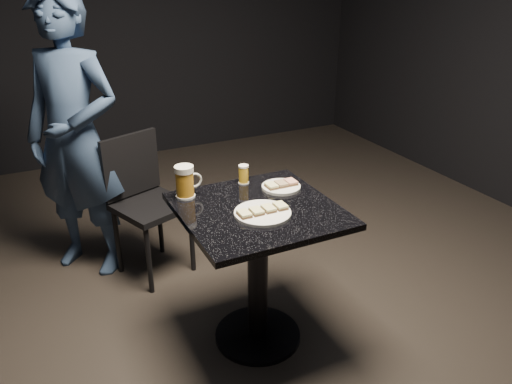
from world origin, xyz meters
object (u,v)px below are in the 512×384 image
(patron, at_px, (75,139))
(beer_mug, at_px, (185,182))
(chair, at_px, (144,196))
(table, at_px, (258,253))
(beer_tumbler, at_px, (244,174))
(plate_large, at_px, (263,213))
(plate_small, at_px, (281,187))

(patron, height_order, beer_mug, patron)
(patron, xyz_separation_m, chair, (0.32, -0.21, -0.35))
(patron, xyz_separation_m, table, (0.64, -1.10, -0.34))
(beer_tumbler, bearing_deg, plate_large, -101.25)
(table, relative_size, beer_tumbler, 7.65)
(table, height_order, beer_tumbler, beer_tumbler)
(plate_small, relative_size, chair, 0.23)
(table, bearing_deg, beer_mug, 135.34)
(plate_small, bearing_deg, beer_mug, 166.37)
(plate_large, height_order, beer_tumbler, beer_tumbler)
(table, relative_size, beer_mug, 4.75)
(plate_large, relative_size, patron, 0.15)
(table, bearing_deg, beer_tumbler, 78.37)
(plate_large, distance_m, chair, 1.05)
(plate_small, bearing_deg, beer_tumbler, 135.65)
(chair, bearing_deg, beer_mug, -84.40)
(beer_mug, distance_m, chair, 0.72)
(beer_tumbler, xyz_separation_m, chair, (-0.38, 0.61, -0.30))
(plate_large, height_order, chair, chair)
(plate_large, height_order, table, plate_large)
(table, xyz_separation_m, beer_mug, (-0.26, 0.26, 0.32))
(chair, bearing_deg, plate_small, -55.22)
(plate_small, height_order, beer_mug, beer_mug)
(patron, distance_m, chair, 0.52)
(patron, distance_m, beer_tumbler, 1.08)
(plate_small, height_order, chair, chair)
(patron, relative_size, chair, 1.96)
(plate_large, relative_size, plate_small, 1.32)
(beer_tumbler, bearing_deg, plate_small, -44.35)
(table, distance_m, beer_mug, 0.49)
(plate_large, relative_size, table, 0.34)
(plate_small, relative_size, table, 0.26)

